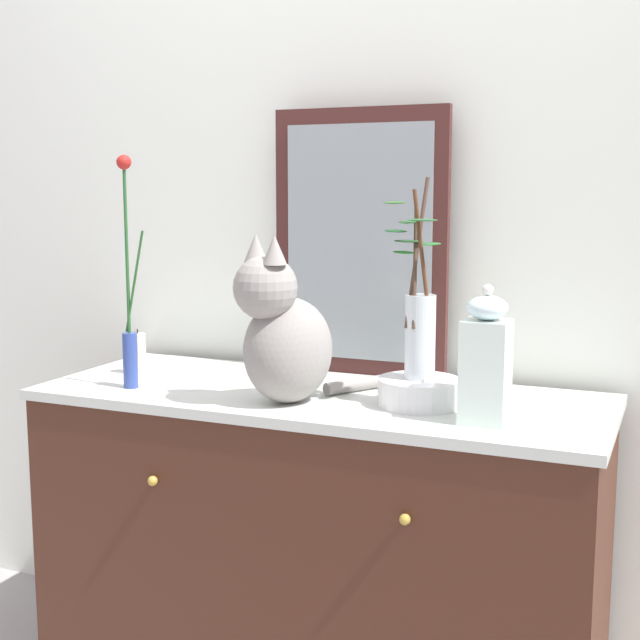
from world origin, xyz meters
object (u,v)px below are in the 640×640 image
Objects in this scene: mirror_leaning at (360,243)px; bowl_porcelain at (419,392)px; candle_pillar at (138,354)px; vase_slim_green at (129,314)px; cat_sitting at (283,333)px; jar_lidded_porcelain at (486,361)px; sideboard at (320,551)px; vase_glass_clear at (419,322)px.

mirror_leaning is 0.50m from bowl_porcelain.
vase_slim_green is at bearing -61.43° from candle_pillar.
vase_slim_green is at bearing -140.27° from mirror_leaning.
cat_sitting is 0.34m from bowl_porcelain.
vase_slim_green is 1.94× the size of jar_lidded_porcelain.
jar_lidded_porcelain is at bearing -27.49° from bowl_porcelain.
sideboard is 0.66m from vase_glass_clear.
vase_slim_green reaches higher than candle_pillar.
mirror_leaning reaches higher than cat_sitting.
mirror_leaning reaches higher than candle_pillar.
sideboard is 2.42× the size of vase_slim_green.
vase_slim_green reaches higher than cat_sitting.
cat_sitting is 3.29× the size of candle_pillar.
vase_slim_green is at bearing -179.46° from cat_sitting.
cat_sitting is at bearing -178.55° from jar_lidded_porcelain.
cat_sitting is at bearing -96.51° from mirror_leaning.
vase_glass_clear reaches higher than candle_pillar.
vase_slim_green is (-0.42, -0.00, 0.02)m from cat_sitting.
bowl_porcelain is at bearing 18.72° from cat_sitting.
candle_pillar is (-0.80, 0.04, 0.02)m from bowl_porcelain.
mirror_leaning is 1.76× the size of cat_sitting.
cat_sitting reaches higher than bowl_porcelain.
jar_lidded_porcelain is at bearing -26.88° from vase_glass_clear.
sideboard is at bearing 172.41° from bowl_porcelain.
jar_lidded_porcelain is (0.17, -0.09, 0.10)m from bowl_porcelain.
cat_sitting reaches higher than sideboard.
candle_pillar is at bearing 163.92° from cat_sitting.
vase_glass_clear is (0.30, 0.10, 0.03)m from cat_sitting.
vase_slim_green is 4.72× the size of candle_pillar.
sideboard is 3.48× the size of cat_sitting.
candle_pillar is (-0.80, 0.05, -0.14)m from vase_glass_clear.
bowl_porcelain is 0.64× the size of jar_lidded_porcelain.
sideboard is 7.30× the size of bowl_porcelain.
jar_lidded_porcelain is 0.99m from candle_pillar.
jar_lidded_porcelain is at bearing -41.16° from mirror_leaning.
sideboard is at bearing 172.16° from vase_glass_clear.
sideboard is at bearing 17.03° from vase_slim_green.
candle_pillar is (-0.50, 0.15, -0.11)m from cat_sitting.
candle_pillar is (-0.54, 0.01, 0.47)m from sideboard.
vase_glass_clear reaches higher than cat_sitting.
mirror_leaning is 0.67m from candle_pillar.
candle_pillar is at bearing -156.47° from mirror_leaning.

